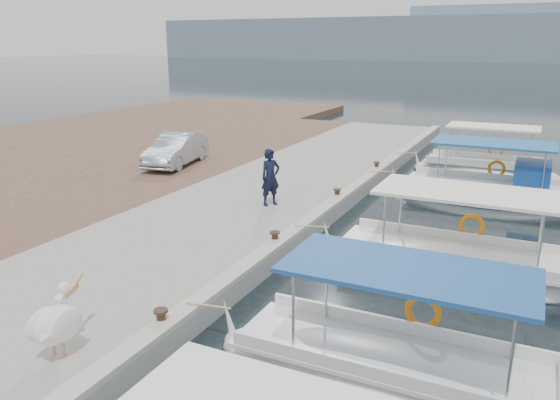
% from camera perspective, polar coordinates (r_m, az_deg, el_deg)
% --- Properties ---
extents(ground, '(400.00, 400.00, 0.00)m').
position_cam_1_polar(ground, '(13.77, -2.00, -8.65)').
color(ground, black).
rests_on(ground, ground).
extents(concrete_quay, '(6.00, 40.00, 0.50)m').
position_cam_1_polar(concrete_quay, '(19.14, -3.06, -0.66)').
color(concrete_quay, gray).
rests_on(concrete_quay, ground).
extents(quay_curb, '(0.44, 40.00, 0.12)m').
position_cam_1_polar(quay_curb, '(17.94, 4.75, -0.81)').
color(quay_curb, '#A9A396').
rests_on(quay_curb, concrete_quay).
extents(cobblestone_strip, '(4.00, 40.00, 0.50)m').
position_cam_1_polar(cobblestone_strip, '(21.90, -14.64, 0.99)').
color(cobblestone_strip, '#4E3429').
rests_on(cobblestone_strip, ground).
extents(fishing_caique_b, '(6.81, 2.11, 2.83)m').
position_cam_1_polar(fishing_caique_b, '(10.21, 11.50, -17.77)').
color(fishing_caique_b, silver).
rests_on(fishing_caique_b, ground).
extents(fishing_caique_c, '(7.20, 2.34, 2.83)m').
position_cam_1_polar(fishing_caique_c, '(14.96, 17.49, -6.83)').
color(fishing_caique_c, silver).
rests_on(fishing_caique_c, ground).
extents(fishing_caique_d, '(7.17, 2.46, 2.83)m').
position_cam_1_polar(fishing_caique_d, '(22.18, 20.74, 0.49)').
color(fishing_caique_d, silver).
rests_on(fishing_caique_d, ground).
extents(fishing_caique_e, '(6.45, 2.13, 2.83)m').
position_cam_1_polar(fishing_caique_e, '(26.42, 20.62, 2.74)').
color(fishing_caique_e, silver).
rests_on(fishing_caique_e, ground).
extents(mooring_bollards, '(0.28, 20.28, 0.33)m').
position_cam_1_polar(mooring_bollards, '(14.89, -0.55, -3.80)').
color(mooring_bollards, black).
rests_on(mooring_bollards, concrete_quay).
extents(pelican, '(0.83, 1.54, 1.20)m').
position_cam_1_polar(pelican, '(10.39, -22.30, -11.74)').
color(pelican, tan).
rests_on(pelican, concrete_quay).
extents(fisherman, '(0.76, 0.83, 1.91)m').
position_cam_1_polar(fisherman, '(18.16, -1.01, 2.38)').
color(fisherman, black).
rests_on(fisherman, concrete_quay).
extents(parked_car, '(2.21, 4.36, 1.37)m').
position_cam_1_polar(parked_car, '(24.78, -10.83, 5.18)').
color(parked_car, '#A2AEB9').
rests_on(parked_car, cobblestone_strip).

